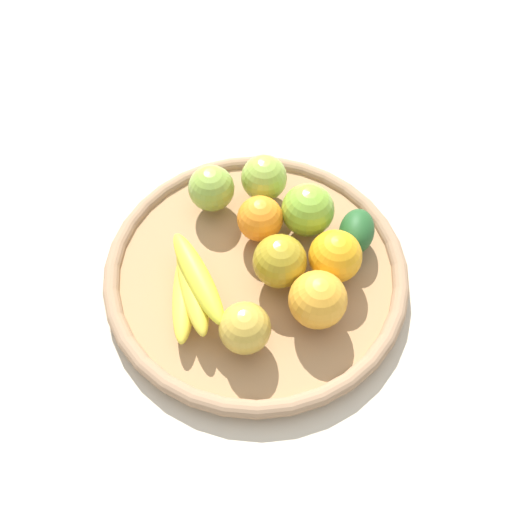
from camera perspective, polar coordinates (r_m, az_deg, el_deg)
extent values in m
plane|color=#C2B49B|center=(0.82, 0.00, -2.15)|extent=(2.40, 2.40, 0.00)
cylinder|color=#A2794E|center=(0.81, 0.00, -1.73)|extent=(0.44, 0.44, 0.02)
torus|color=#9A7656|center=(0.80, 0.00, -1.29)|extent=(0.45, 0.45, 0.02)
sphere|color=#7DAB31|center=(0.81, 5.52, 4.88)|extent=(0.10, 0.10, 0.08)
sphere|color=orange|center=(0.72, 6.58, -4.63)|extent=(0.08, 0.08, 0.08)
ellipsoid|color=yellow|center=(0.76, -7.57, -3.75)|extent=(0.09, 0.16, 0.03)
ellipsoid|color=yellow|center=(0.74, -6.82, -3.07)|extent=(0.06, 0.16, 0.03)
ellipsoid|color=yellow|center=(0.73, -6.20, -2.24)|extent=(0.04, 0.16, 0.03)
ellipsoid|color=#204E22|center=(0.81, 10.65, 2.60)|extent=(0.09, 0.09, 0.05)
sphere|color=gold|center=(0.70, -1.20, -7.67)|extent=(0.08, 0.08, 0.07)
sphere|color=#90AC3D|center=(0.85, 0.86, 8.30)|extent=(0.10, 0.10, 0.07)
sphere|color=orange|center=(0.76, 8.41, -0.03)|extent=(0.10, 0.10, 0.08)
sphere|color=#A3891F|center=(0.75, 2.54, -0.54)|extent=(0.08, 0.08, 0.08)
sphere|color=#88A73D|center=(0.84, -4.76, 7.18)|extent=(0.10, 0.10, 0.07)
sphere|color=orange|center=(0.80, 0.43, 3.99)|extent=(0.08, 0.08, 0.07)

